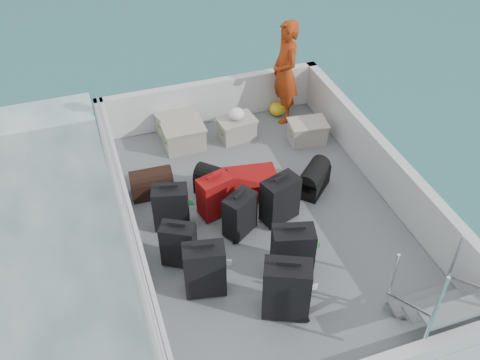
# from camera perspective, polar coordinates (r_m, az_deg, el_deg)

# --- Properties ---
(ground) EXTENTS (160.00, 160.00, 0.00)m
(ground) POSITION_cam_1_polar(r_m,az_deg,el_deg) (7.48, 2.48, -7.31)
(ground) COLOR #16484D
(ground) RESTS_ON ground
(ferry_hull) EXTENTS (3.60, 5.00, 0.60)m
(ferry_hull) POSITION_cam_1_polar(r_m,az_deg,el_deg) (7.26, 2.54, -5.71)
(ferry_hull) COLOR silver
(ferry_hull) RESTS_ON ground
(deck) EXTENTS (3.30, 4.70, 0.02)m
(deck) POSITION_cam_1_polar(r_m,az_deg,el_deg) (7.04, 2.61, -3.96)
(deck) COLOR slate
(deck) RESTS_ON ferry_hull
(deck_fittings) EXTENTS (3.60, 5.00, 0.90)m
(deck_fittings) POSITION_cam_1_polar(r_m,az_deg,el_deg) (6.68, 6.47, -2.74)
(deck_fittings) COLOR silver
(deck_fittings) RESTS_ON deck
(suitcase_0) EXTENTS (0.50, 0.34, 0.70)m
(suitcase_0) POSITION_cam_1_polar(r_m,az_deg,el_deg) (5.96, -3.78, -9.58)
(suitcase_0) COLOR black
(suitcase_0) RESTS_ON deck
(suitcase_1) EXTENTS (0.46, 0.39, 0.60)m
(suitcase_1) POSITION_cam_1_polar(r_m,az_deg,el_deg) (6.31, -6.55, -6.90)
(suitcase_1) COLOR black
(suitcase_1) RESTS_ON deck
(suitcase_2) EXTENTS (0.49, 0.36, 0.63)m
(suitcase_2) POSITION_cam_1_polar(r_m,az_deg,el_deg) (6.74, -7.37, -2.98)
(suitcase_2) COLOR black
(suitcase_2) RESTS_ON deck
(suitcase_3) EXTENTS (0.57, 0.47, 0.76)m
(suitcase_3) POSITION_cam_1_polar(r_m,az_deg,el_deg) (5.76, 4.99, -11.62)
(suitcase_3) COLOR black
(suitcase_3) RESTS_ON deck
(suitcase_4) EXTENTS (0.47, 0.42, 0.60)m
(suitcase_4) POSITION_cam_1_polar(r_m,az_deg,el_deg) (6.61, -0.03, -3.75)
(suitcase_4) COLOR black
(suitcase_4) RESTS_ON deck
(suitcase_5) EXTENTS (0.48, 0.36, 0.59)m
(suitcase_5) POSITION_cam_1_polar(r_m,az_deg,el_deg) (6.88, -2.66, -1.76)
(suitcase_5) COLOR maroon
(suitcase_5) RESTS_ON deck
(suitcase_6) EXTENTS (0.53, 0.39, 0.66)m
(suitcase_6) POSITION_cam_1_polar(r_m,az_deg,el_deg) (6.19, 5.63, -7.57)
(suitcase_6) COLOR black
(suitcase_6) RESTS_ON deck
(suitcase_7) EXTENTS (0.53, 0.40, 0.65)m
(suitcase_7) POSITION_cam_1_polar(r_m,az_deg,el_deg) (6.80, 4.28, -2.13)
(suitcase_7) COLOR black
(suitcase_7) RESTS_ON deck
(suitcase_8) EXTENTS (0.82, 0.60, 0.30)m
(suitcase_8) POSITION_cam_1_polar(r_m,az_deg,el_deg) (7.28, 0.98, -0.45)
(suitcase_8) COLOR maroon
(suitcase_8) RESTS_ON deck
(duffel_0) EXTENTS (0.57, 0.32, 0.32)m
(duffel_0) POSITION_cam_1_polar(r_m,az_deg,el_deg) (7.35, -9.37, -0.50)
(duffel_0) COLOR black
(duffel_0) RESTS_ON deck
(duffel_1) EXTENTS (0.49, 0.49, 0.32)m
(duffel_1) POSITION_cam_1_polar(r_m,az_deg,el_deg) (7.31, -3.13, -0.19)
(duffel_1) COLOR black
(duffel_1) RESTS_ON deck
(duffel_2) EXTENTS (0.60, 0.59, 0.32)m
(duffel_2) POSITION_cam_1_polar(r_m,az_deg,el_deg) (7.39, 7.83, -0.06)
(duffel_2) COLOR black
(duffel_2) RESTS_ON deck
(crate_0) EXTENTS (0.64, 0.52, 0.34)m
(crate_0) POSITION_cam_1_polar(r_m,az_deg,el_deg) (8.44, -6.67, 5.90)
(crate_0) COLOR #ADA596
(crate_0) RESTS_ON deck
(crate_1) EXTENTS (0.59, 0.41, 0.35)m
(crate_1) POSITION_cam_1_polar(r_m,az_deg,el_deg) (8.12, -5.96, 4.49)
(crate_1) COLOR #ADA596
(crate_1) RESTS_ON deck
(crate_2) EXTENTS (0.56, 0.42, 0.32)m
(crate_2) POSITION_cam_1_polar(r_m,az_deg,el_deg) (8.30, -0.35, 5.45)
(crate_2) COLOR #ADA596
(crate_2) RESTS_ON deck
(crate_3) EXTENTS (0.57, 0.43, 0.32)m
(crate_3) POSITION_cam_1_polar(r_m,az_deg,el_deg) (8.29, 7.19, 5.04)
(crate_3) COLOR #ADA596
(crate_3) RESTS_ON deck
(yellow_bag) EXTENTS (0.28, 0.26, 0.22)m
(yellow_bag) POSITION_cam_1_polar(r_m,az_deg,el_deg) (8.89, 4.05, 7.59)
(yellow_bag) COLOR yellow
(yellow_bag) RESTS_ON deck
(white_bag) EXTENTS (0.24, 0.24, 0.18)m
(white_bag) POSITION_cam_1_polar(r_m,az_deg,el_deg) (8.16, -0.36, 6.88)
(white_bag) COLOR white
(white_bag) RESTS_ON crate_2
(passenger) EXTENTS (0.41, 0.62, 1.66)m
(passenger) POSITION_cam_1_polar(r_m,az_deg,el_deg) (8.46, 4.84, 11.36)
(passenger) COLOR #DB4514
(passenger) RESTS_ON deck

